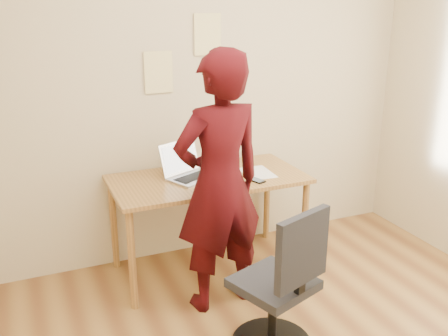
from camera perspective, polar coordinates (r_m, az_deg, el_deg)
name	(u,v)px	position (r m, az deg, el deg)	size (l,w,h in m)	color
room	(340,141)	(2.32, 13.15, 3.04)	(3.58, 3.58, 2.78)	brown
desk	(208,188)	(3.64, -1.83, -2.34)	(1.40, 0.70, 0.74)	olive
laptop	(189,170)	(3.61, -4.06, -0.25)	(0.44, 0.42, 0.25)	#ACACB3
paper_sheet	(257,173)	(3.72, 3.83, -0.53)	(0.21, 0.30, 0.00)	white
phone	(256,180)	(3.54, 3.73, -1.41)	(0.10, 0.14, 0.01)	black
wall_note_left	(159,72)	(3.70, -7.48, 10.79)	(0.21, 0.00, 0.30)	#EDDD8E
wall_note_mid	(208,34)	(3.80, -1.88, 15.02)	(0.21, 0.00, 0.30)	#EDDD8E
wall_note_right	(229,72)	(3.89, 0.61, 10.88)	(0.18, 0.00, 0.24)	#6CC02B
office_chair	(281,292)	(2.92, 6.55, -13.94)	(0.51, 0.52, 0.91)	black
person	(219,184)	(3.15, -0.54, -1.88)	(0.62, 0.41, 1.70)	#33070A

